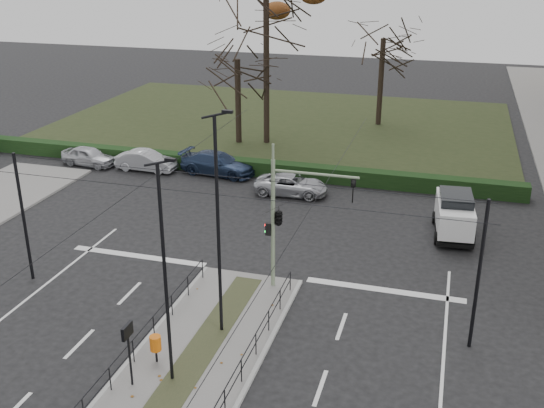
% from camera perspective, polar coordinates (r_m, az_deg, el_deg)
% --- Properties ---
extents(ground, '(140.00, 140.00, 0.00)m').
position_cam_1_polar(ground, '(25.45, -5.27, -11.60)').
color(ground, black).
rests_on(ground, ground).
extents(median_island, '(4.40, 15.00, 0.14)m').
position_cam_1_polar(median_island, '(23.53, -7.54, -14.64)').
color(median_island, slate).
rests_on(median_island, ground).
extents(park, '(38.00, 26.00, 0.10)m').
position_cam_1_polar(park, '(55.33, 0.92, 7.27)').
color(park, '#252F17').
rests_on(park, ground).
extents(hedge, '(38.00, 1.00, 1.00)m').
position_cam_1_polar(hedge, '(42.94, -3.82, 3.50)').
color(hedge, black).
rests_on(hedge, ground).
extents(median_railing, '(4.14, 13.24, 0.92)m').
position_cam_1_polar(median_railing, '(22.93, -7.76, -12.96)').
color(median_railing, black).
rests_on(median_railing, median_island).
extents(catenary, '(20.00, 34.00, 6.00)m').
position_cam_1_polar(catenary, '(25.10, -4.21, -3.12)').
color(catenary, black).
rests_on(catenary, ground).
extents(traffic_light, '(3.97, 2.25, 5.84)m').
position_cam_1_polar(traffic_light, '(26.89, 0.79, -1.02)').
color(traffic_light, slate).
rests_on(traffic_light, median_island).
extents(litter_bin, '(0.41, 0.41, 1.06)m').
position_cam_1_polar(litter_bin, '(23.63, -10.40, -12.20)').
color(litter_bin, black).
rests_on(litter_bin, median_island).
extents(info_panel, '(0.14, 0.62, 2.38)m').
position_cam_1_polar(info_panel, '(22.08, -12.81, -11.63)').
color(info_panel, black).
rests_on(info_panel, median_island).
extents(streetlamp_median_near, '(0.67, 0.14, 8.06)m').
position_cam_1_polar(streetlamp_median_near, '(20.96, -9.53, -6.20)').
color(streetlamp_median_near, black).
rests_on(streetlamp_median_near, median_island).
extents(streetlamp_median_far, '(0.73, 0.15, 8.80)m').
position_cam_1_polar(streetlamp_median_far, '(23.33, -4.81, -1.92)').
color(streetlamp_median_far, black).
rests_on(streetlamp_median_far, median_island).
extents(parked_car_first, '(4.09, 2.04, 1.34)m').
position_cam_1_polar(parked_car_first, '(45.97, -16.12, 4.14)').
color(parked_car_first, '#B5B7BD').
rests_on(parked_car_first, ground).
extents(parked_car_second, '(4.19, 1.53, 1.37)m').
position_cam_1_polar(parked_car_second, '(43.96, -11.21, 3.82)').
color(parked_car_second, '#B5B7BD').
rests_on(parked_car_second, ground).
extents(parked_car_third, '(5.34, 2.69, 1.49)m').
position_cam_1_polar(parked_car_third, '(42.54, -4.87, 3.64)').
color(parked_car_third, '#21304E').
rests_on(parked_car_third, ground).
extents(parked_car_fourth, '(4.56, 2.27, 1.24)m').
position_cam_1_polar(parked_car_fourth, '(38.87, 1.75, 1.73)').
color(parked_car_fourth, '#B5B7BD').
rests_on(parked_car_fourth, ground).
extents(white_van, '(2.26, 4.40, 2.31)m').
position_cam_1_polar(white_van, '(34.47, 16.03, -0.81)').
color(white_van, white).
rests_on(white_van, ground).
extents(bare_tree_center, '(5.91, 5.91, 9.51)m').
position_cam_1_polar(bare_tree_center, '(54.29, 9.93, 13.86)').
color(bare_tree_center, black).
rests_on(bare_tree_center, park).
extents(bare_tree_near, '(6.01, 6.01, 8.43)m').
position_cam_1_polar(bare_tree_near, '(48.34, -3.12, 12.29)').
color(bare_tree_near, black).
rests_on(bare_tree_near, park).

